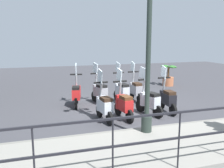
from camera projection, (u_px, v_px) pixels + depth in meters
The scene contains 13 objects.
ground_plane at pixel (127, 110), 8.67m from camera, with size 28.00×28.00×0.00m, color #38383D.
promenade_walkway at pixel (176, 144), 5.69m from camera, with size 2.20×20.00×0.15m.
fence_railing at pixel (209, 125), 4.56m from camera, with size 0.04×16.03×1.07m.
lamp_post_near at pixel (148, 48), 5.89m from camera, with size 0.26×0.90×4.63m.
potted_palm at pixel (168, 77), 12.88m from camera, with size 1.06×0.66×1.05m.
scooter_near_0 at pixel (167, 98), 8.28m from camera, with size 1.23×0.44×1.54m.
scooter_near_1 at pixel (149, 100), 7.99m from camera, with size 1.20×0.54×1.54m.
scooter_near_2 at pixel (124, 104), 7.59m from camera, with size 1.23×0.44×1.54m.
scooter_near_3 at pixel (104, 105), 7.41m from camera, with size 1.23×0.44×1.54m.
scooter_far_0 at pixel (136, 89), 9.72m from camera, with size 1.23×0.44×1.54m.
scooter_far_1 at pixel (122, 90), 9.49m from camera, with size 1.23×0.45×1.54m.
scooter_far_2 at pixel (100, 91), 9.35m from camera, with size 1.21×0.52×1.54m.
scooter_far_3 at pixel (76, 93), 9.03m from camera, with size 1.22×0.49×1.54m.
Camera 1 is at (-7.82, 2.98, 2.48)m, focal length 40.00 mm.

